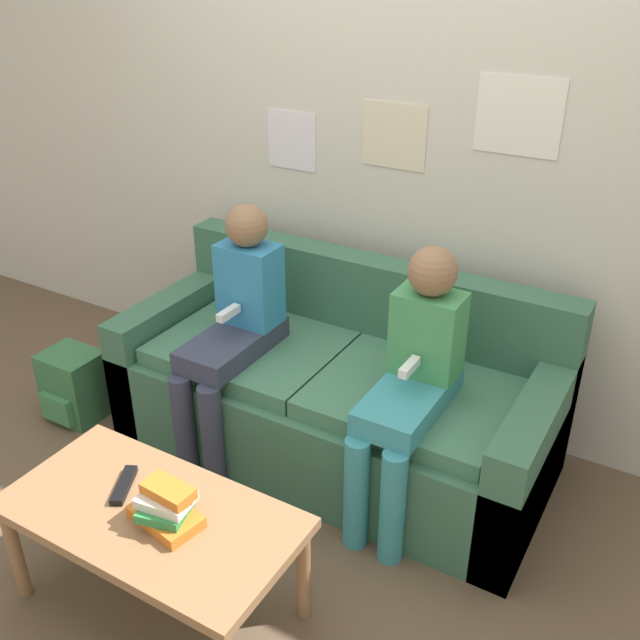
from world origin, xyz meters
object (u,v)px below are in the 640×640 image
at_px(coffee_table, 151,523).
at_px(tv_remote, 124,485).
at_px(person_left, 234,324).
at_px(backpack, 74,386).
at_px(couch, 336,394).
at_px(person_right, 412,378).

height_order(coffee_table, tv_remote, tv_remote).
height_order(person_left, backpack, person_left).
distance_m(couch, backpack, 1.22).
height_order(coffee_table, person_right, person_right).
distance_m(person_left, backpack, 0.91).
bearing_deg(person_right, person_left, 179.90).
height_order(couch, tv_remote, couch).
bearing_deg(coffee_table, tv_remote, 164.75).
relative_size(person_right, backpack, 3.22).
xyz_separation_m(person_right, backpack, (-1.55, -0.21, -0.43)).
xyz_separation_m(coffee_table, person_right, (0.49, 0.83, 0.23)).
xyz_separation_m(couch, backpack, (-1.14, -0.40, -0.11)).
bearing_deg(person_right, coffee_table, -120.60).
bearing_deg(person_left, couch, 26.58).
xyz_separation_m(coffee_table, person_left, (-0.28, 0.83, 0.23)).
distance_m(person_right, backpack, 1.62).
bearing_deg(backpack, couch, 19.12).
bearing_deg(person_right, tv_remote, -128.63).
bearing_deg(person_right, couch, 155.19).
bearing_deg(couch, backpack, -160.88).
relative_size(couch, person_right, 1.72).
relative_size(coffee_table, person_right, 0.90).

